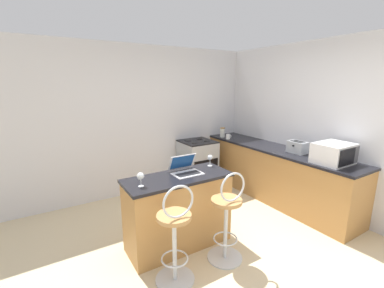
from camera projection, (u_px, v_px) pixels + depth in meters
The scene contains 15 objects.
ground_plane at pixel (235, 260), 2.92m from camera, with size 20.00×20.00×0.00m, color beige.
wall_back at pixel (149, 121), 4.62m from camera, with size 12.00×0.06×2.60m.
wall_right at pixel (346, 131), 3.64m from camera, with size 0.06×12.00×2.60m.
breakfast_bar at pixel (178, 211), 3.10m from camera, with size 1.27×0.53×0.90m.
counter_right at pixel (273, 173), 4.44m from camera, with size 0.66×2.91×0.90m.
bar_stool_near at pixel (175, 236), 2.49m from camera, with size 0.40×0.40×1.07m.
bar_stool_far at pixel (227, 218), 2.82m from camera, with size 0.40×0.40×1.07m.
laptop at pixel (185, 168), 3.10m from camera, with size 0.35×0.31×0.22m.
microwave at pixel (334, 153), 3.46m from camera, with size 0.50×0.41×0.28m.
toaster at pixel (297, 147), 4.00m from camera, with size 0.21×0.28×0.18m.
stove_range at pixel (197, 164), 4.94m from camera, with size 0.60×0.61×0.90m.
wine_glass_tall at pixel (210, 158), 3.35m from camera, with size 0.07×0.07×0.15m.
mug_white at pixel (228, 137), 4.99m from camera, with size 0.10×0.08×0.10m.
wine_glass_short at pixel (141, 177), 2.68m from camera, with size 0.08×0.08×0.15m.
storage_jar at pixel (222, 132), 5.16m from camera, with size 0.10×0.10×0.20m.
Camera 1 is at (-1.75, -1.91, 1.96)m, focal length 24.00 mm.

